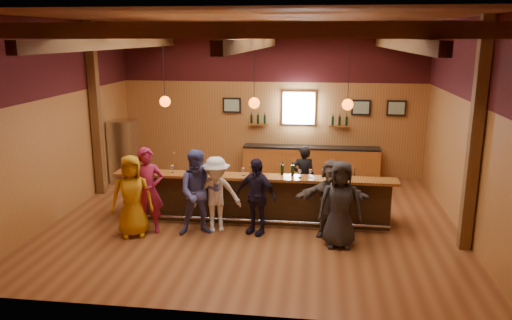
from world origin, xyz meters
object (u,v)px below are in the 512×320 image
object	(u,v)px
customer_navy	(256,196)
customer_brown	(332,198)
back_bar_cabinet	(311,162)
customer_denim	(199,192)
customer_white	(216,194)
customer_dark	(340,204)
customer_orange	(132,196)
customer_redvest	(148,191)
ice_bucket	(254,170)
bar_counter	(256,196)
bottle_a	(282,169)
bartender	(303,177)
stainless_fridge	(124,152)

from	to	relation	value
customer_navy	customer_brown	distance (m)	1.58
back_bar_cabinet	customer_denim	xyz separation A→B (m)	(-2.25, -4.66, 0.44)
customer_white	customer_dark	distance (m)	2.65
customer_orange	customer_redvest	bearing A→B (deg)	17.99
customer_brown	ice_bucket	distance (m)	1.84
customer_white	customer_brown	bearing A→B (deg)	-16.45
bar_counter	customer_navy	xyz separation A→B (m)	(0.12, -0.92, 0.31)
customer_orange	bottle_a	distance (m)	3.29
bar_counter	bottle_a	world-z (taller)	bottle_a
customer_white	customer_navy	xyz separation A→B (m)	(0.87, -0.04, 0.00)
customer_denim	customer_brown	distance (m)	2.78
customer_white	ice_bucket	size ratio (longest dim) A/B	7.12
back_bar_cabinet	customer_orange	distance (m)	6.13
customer_redvest	customer_navy	size ratio (longest dim) A/B	1.12
bar_counter	customer_redvest	size ratio (longest dim) A/B	3.38
bartender	ice_bucket	xyz separation A→B (m)	(-1.06, -1.11, 0.45)
customer_white	bartender	xyz separation A→B (m)	(1.80, 1.72, -0.04)
bar_counter	back_bar_cabinet	world-z (taller)	bar_counter
customer_orange	customer_white	size ratio (longest dim) A/B	1.06
customer_redvest	customer_dark	world-z (taller)	customer_redvest
bar_counter	ice_bucket	bearing A→B (deg)	-90.76
stainless_fridge	bottle_a	world-z (taller)	stainless_fridge
stainless_fridge	ice_bucket	bearing A→B (deg)	-33.49
customer_denim	customer_brown	world-z (taller)	customer_denim
customer_navy	bartender	world-z (taller)	customer_navy
customer_redvest	customer_navy	distance (m)	2.30
customer_redvest	bottle_a	xyz separation A→B (m)	(2.77, 0.99, 0.30)
customer_orange	bar_counter	bearing A→B (deg)	10.73
customer_denim	customer_dark	size ratio (longest dim) A/B	1.04
customer_navy	ice_bucket	bearing A→B (deg)	126.56
customer_navy	bar_counter	bearing A→B (deg)	123.14
back_bar_cabinet	customer_dark	distance (m)	5.00
bar_counter	customer_brown	world-z (taller)	customer_brown
customer_redvest	bartender	world-z (taller)	customer_redvest
customer_denim	bartender	distance (m)	2.87
customer_dark	bottle_a	bearing A→B (deg)	134.58
customer_orange	customer_brown	distance (m)	4.17
stainless_fridge	customer_white	xyz separation A→B (m)	(3.37, -3.33, -0.08)
bar_counter	customer_orange	distance (m)	2.81
customer_navy	customer_dark	distance (m)	1.80
stainless_fridge	bartender	world-z (taller)	stainless_fridge
customer_white	customer_dark	xyz separation A→B (m)	(2.60, -0.49, 0.06)
customer_navy	customer_brown	size ratio (longest dim) A/B	1.00
customer_denim	customer_dark	bearing A→B (deg)	-21.50
customer_dark	ice_bucket	world-z (taller)	customer_dark
customer_redvest	ice_bucket	world-z (taller)	customer_redvest
ice_bucket	customer_dark	bearing A→B (deg)	-30.56
bar_counter	customer_brown	size ratio (longest dim) A/B	3.79
customer_brown	customer_white	bearing A→B (deg)	175.00
customer_orange	customer_redvest	distance (m)	0.34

